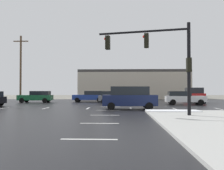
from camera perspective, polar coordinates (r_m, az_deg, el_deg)
ground_plane at (r=22.44m, az=-0.62°, el=-5.64°), size 120.00×120.00×0.00m
road_asphalt at (r=22.44m, az=-0.62°, el=-5.61°), size 44.00×44.00×0.02m
snow_strip_curbside at (r=18.82m, az=14.21°, el=-5.94°), size 4.00×1.60×0.06m
lane_markings at (r=21.04m, az=2.48°, el=-5.87°), size 36.15×36.15×0.01m
traffic_signal_mast at (r=16.19m, az=11.73°, el=7.34°), size 5.99×1.55×5.92m
strip_building_background at (r=48.48m, az=5.08°, el=0.07°), size 21.17×8.00×5.60m
sedan_green at (r=34.38m, az=-17.44°, el=-2.61°), size 4.60×2.19×1.58m
suv_red at (r=34.28m, az=18.87°, el=-2.21°), size 2.48×4.95×2.03m
suv_navy at (r=21.60m, az=4.17°, el=-2.91°), size 4.90×2.31×2.03m
sedan_white at (r=29.20m, az=16.64°, el=-2.88°), size 4.62×2.24×1.58m
sedan_grey at (r=30.29m, az=0.89°, el=-2.87°), size 4.67×2.41×1.58m
sedan_blue at (r=34.38m, az=-5.26°, el=-2.66°), size 4.61×2.21×1.58m
utility_pole_distant at (r=38.02m, az=-20.88°, el=3.96°), size 2.20×0.28×9.76m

